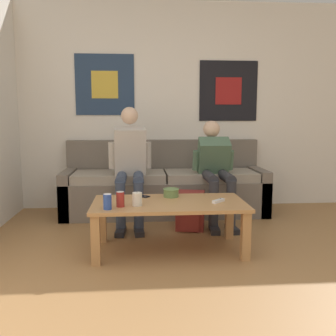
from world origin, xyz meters
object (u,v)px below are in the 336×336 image
Objects in this scene: pillar_candle at (137,199)px; game_controller_near_left at (107,200)px; person_seated_adult at (130,161)px; ceramic_bowl at (171,192)px; drink_can_red at (120,199)px; backpack at (190,211)px; coffee_table at (169,209)px; cell_phone at (142,196)px; couch at (165,188)px; drink_can_blue at (107,202)px; game_controller_near_right at (218,201)px; person_seated_teen at (216,166)px.

game_controller_near_left is at bearing 145.34° from pillar_candle.
person_seated_adult is at bearing 77.44° from game_controller_near_left.
ceramic_bowl is 0.55m from drink_can_red.
ceramic_bowl is (-0.23, -0.40, 0.29)m from backpack.
cell_phone reaches higher than coffee_table.
person_seated_adult is 0.88m from game_controller_near_left.
backpack is 2.63× the size of cell_phone.
drink_can_blue is at bearing -110.41° from couch.
game_controller_near_left is at bearing 96.06° from drink_can_blue.
coffee_table is 10.19× the size of game_controller_near_right.
game_controller_near_right is at bearing 6.37° from drink_can_red.
drink_can_red is (-0.46, -1.42, 0.20)m from couch.
cell_phone is at bearing 27.98° from game_controller_near_left.
coffee_table is 8.90× the size of cell_phone.
person_seated_adult is at bearing 82.11° from drink_can_blue.
pillar_candle is 0.95× the size of game_controller_near_right.
cell_phone is at bearing 82.86° from pillar_candle.
ceramic_bowl is 1.00× the size of cell_phone.
person_seated_teen is (0.59, 0.90, 0.25)m from coffee_table.
pillar_candle reaches higher than backpack.
pillar_candle is (-0.32, -1.39, 0.19)m from couch.
game_controller_near_right is at bearing -23.12° from cell_phone.
drink_can_red is 0.41m from cell_phone.
backpack is 0.67m from cell_phone.
couch is 1.82× the size of coffee_table.
person_seated_teen is 8.63× the size of game_controller_near_right.
coffee_table is at bearing 23.17° from pillar_candle.
ceramic_bowl is 1.18× the size of drink_can_blue.
couch is at bearing 69.59° from drink_can_blue.
drink_can_red reaches higher than game_controller_near_right.
person_seated_teen is 1.34m from pillar_candle.
ceramic_bowl reaches higher than coffee_table.
drink_can_red is at bearing -58.28° from game_controller_near_left.
drink_can_blue is 0.53m from cell_phone.
backpack is 1.00m from game_controller_near_left.
pillar_candle is at bearing -156.83° from coffee_table.
pillar_candle is at bearing -103.09° from couch.
drink_can_red is (-0.06, -1.03, -0.19)m from person_seated_adult.
person_seated_adult reaches higher than game_controller_near_left.
couch is 1.38m from game_controller_near_right.
coffee_table is at bearing -92.36° from couch.
pillar_candle is 0.98× the size of drink_can_red.
person_seated_teen reaches higher than game_controller_near_left.
game_controller_near_right reaches higher than coffee_table.
coffee_table is 0.45m from drink_can_red.
coffee_table is 0.54m from game_controller_near_left.
drink_can_red is at bearing -115.89° from cell_phone.
game_controller_near_left is (-0.57, -0.13, -0.03)m from ceramic_bowl.
drink_can_red is 0.85× the size of cell_phone.
couch is 1.09m from cell_phone.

